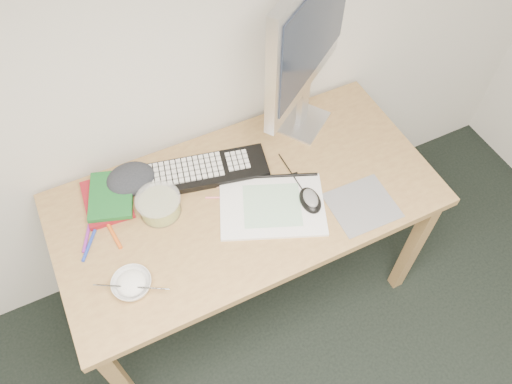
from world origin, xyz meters
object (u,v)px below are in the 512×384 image
keyboard (204,171)px  rice_bowl (132,284)px  desk (246,210)px  monitor (310,36)px  sketchpad (272,206)px

keyboard → rice_bowl: 0.51m
desk → keyboard: bearing=119.5°
monitor → rice_bowl: bearing=170.4°
desk → keyboard: keyboard is taller
sketchpad → keyboard: (-0.16, 0.25, 0.01)m
desk → monitor: (0.36, 0.24, 0.50)m
sketchpad → rice_bowl: size_ratio=2.89×
desk → monitor: monitor is taller
desk → monitor: bearing=33.8°
desk → rice_bowl: 0.52m
monitor → desk: bearing=178.5°
keyboard → monitor: size_ratio=0.70×
rice_bowl → monitor: bearing=25.6°
keyboard → monitor: 0.62m
monitor → rice_bowl: size_ratio=5.21×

